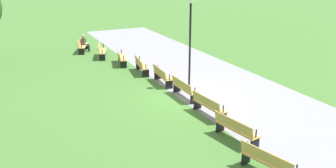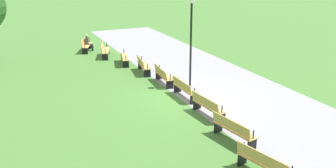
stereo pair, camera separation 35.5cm
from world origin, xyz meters
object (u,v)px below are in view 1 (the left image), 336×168
Objects in this scene: bench_3 at (141,65)px; lamp_post at (190,27)px; bench_6 at (208,105)px; person_seated at (85,42)px; bench_8 at (268,162)px; bench_2 at (121,57)px; bench_7 at (236,129)px; bench_1 at (102,50)px; bench_0 at (82,45)px; bench_5 at (184,88)px; bench_4 at (162,75)px.

bench_3 is 4.42m from lamp_post.
person_seated reaches higher than bench_6.
bench_8 is at bearing 26.71° from person_seated.
bench_2 is 1.00× the size of bench_8.
bench_6 is 0.98× the size of bench_8.
bench_3 is at bearing 170.87° from bench_7.
lamp_post is at bearing 30.61° from bench_2.
bench_1 and bench_2 have the same top height.
bench_1 is (2.10, 0.78, 0.00)m from bench_0.
bench_5 is 0.97× the size of bench_7.
bench_7 is at bearing 29.65° from bench_0.
bench_1 is 1.00× the size of bench_8.
bench_6 is at bearing 11.41° from bench_3.
lamp_post reaches higher than bench_3.
bench_0 is 0.99× the size of bench_8.
bench_4 is at bearing 175.43° from bench_6.
bench_3 is 11.16m from bench_8.
bench_5 is 2.96m from lamp_post.
bench_8 is at bearing -6.82° from bench_5.
bench_2 is 8.95m from bench_6.
bench_0 is 1.54× the size of person_seated.
bench_3 and bench_7 have the same top height.
bench_7 is at bearing 28.88° from person_seated.
person_seated is 0.27× the size of lamp_post.
bench_0 is 1.01× the size of bench_6.
bench_0 and bench_1 have the same top height.
bench_2 is at bearing 38.23° from person_seated.
bench_5 is 6.72m from bench_8.
bench_5 is at bearing 166.32° from bench_7.
bench_1 is 2.29m from person_seated.
bench_2 is 4.53m from person_seated.
bench_0 is at bearing -161.80° from bench_4.
bench_6 is at bearing 157.21° from bench_8.
person_seated reaches higher than bench_4.
bench_2 and bench_3 have the same top height.
bench_3 is 8.95m from bench_7.
bench_2 and bench_7 have the same top height.
bench_3 is at bearing 177.71° from bench_6.
bench_1 and bench_5 have the same top height.
bench_5 is (6.67, 0.80, 0.00)m from bench_2.
bench_5 is at bearing 34.20° from bench_0.
bench_8 is at bearing 27.38° from bench_0.
bench_2 is 6.72m from bench_5.
bench_2 is at bearing 34.18° from bench_1.
bench_7 is 0.41× the size of lamp_post.
person_seated is (-8.79, -1.91, 0.16)m from bench_4.
bench_5 is at bearing 13.68° from bench_3.
bench_4 is 9.00m from person_seated.
person_seated is (-11.04, -2.00, 0.16)m from bench_5.
bench_8 is (13.35, -0.00, 0.00)m from bench_2.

